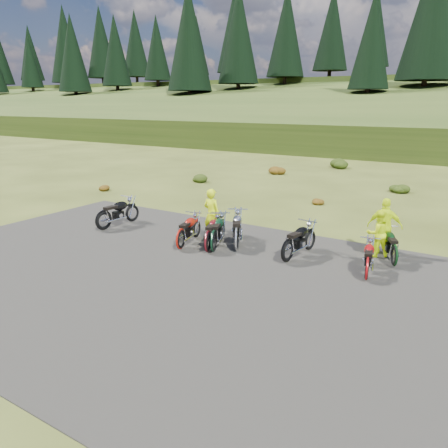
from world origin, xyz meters
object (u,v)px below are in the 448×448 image
Objects in this scene: motorcycle_0 at (104,230)px; motorcycle_3 at (236,251)px; person_middle at (212,215)px; motorcycle_7 at (393,267)px.

motorcycle_0 is 5.79m from motorcycle_3.
motorcycle_0 is 1.18× the size of person_middle.
person_middle reaches higher than motorcycle_0.
motorcycle_3 is (5.75, 0.70, 0.00)m from motorcycle_0.
person_middle reaches higher than motorcycle_7.
motorcycle_7 is (10.70, 2.02, 0.00)m from motorcycle_0.
motorcycle_0 is 10.89m from motorcycle_7.
motorcycle_3 is at bearing 162.30° from person_middle.
motorcycle_3 is 1.19× the size of person_middle.
motorcycle_3 reaches higher than motorcycle_0.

